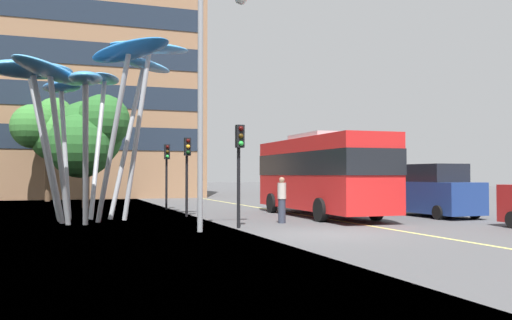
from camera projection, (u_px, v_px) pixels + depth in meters
The scene contains 12 objects.
ground at pixel (311, 236), 17.47m from camera, with size 120.00×240.00×0.10m.
red_bus at pixel (321, 171), 25.25m from camera, with size 2.91×9.92×3.74m.
leaf_sculpture at pixel (84, 78), 22.30m from camera, with size 8.29×10.38×7.54m.
traffic_light_kerb_near at pixel (239, 153), 19.62m from camera, with size 0.28×0.42×3.63m.
traffic_light_kerb_far at pixel (187, 159), 25.06m from camera, with size 0.28×0.42×3.54m.
traffic_light_island_mid at pixel (167, 162), 30.18m from camera, with size 0.28×0.42×3.52m.
car_parked_mid at pixel (436, 192), 25.03m from camera, with size 2.09×4.51×2.36m.
street_lamp at pixel (211, 77), 18.60m from camera, with size 1.72×0.44×8.12m.
tree_pavement_near at pixel (87, 136), 31.95m from camera, with size 4.53×4.78×6.46m.
tree_pavement_far at pixel (47, 128), 39.55m from camera, with size 4.48×5.01×7.45m.
pedestrian at pixel (282, 200), 21.70m from camera, with size 0.34×0.34×1.79m.
backdrop_building at pixel (45, 43), 47.42m from camera, with size 25.43×11.69×26.07m.
Camera 1 is at (-8.08, -15.96, 1.87)m, focal length 39.25 mm.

